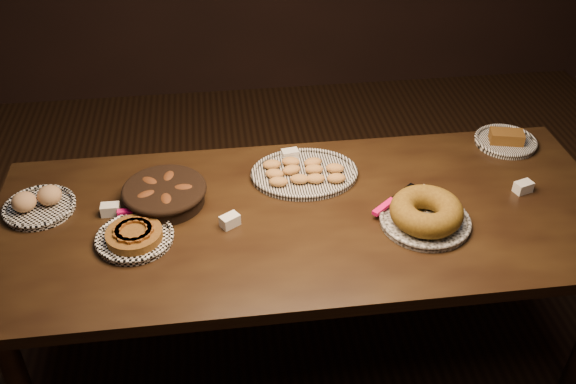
{
  "coord_description": "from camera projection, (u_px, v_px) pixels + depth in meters",
  "views": [
    {
      "loc": [
        -0.32,
        -1.91,
        2.28
      ],
      "look_at": [
        -0.07,
        0.05,
        0.82
      ],
      "focal_mm": 40.0,
      "sensor_mm": 36.0,
      "label": 1
    }
  ],
  "objects": [
    {
      "name": "madeleine_platter",
      "position": [
        304.0,
        173.0,
        2.65
      ],
      "size": [
        0.44,
        0.36,
        0.05
      ],
      "rotation": [
        0.0,
        0.0,
        0.18
      ],
      "color": "black",
      "rests_on": "buffet_table"
    },
    {
      "name": "buffet_table",
      "position": [
        306.0,
        228.0,
        2.51
      ],
      "size": [
        2.4,
        1.0,
        0.75
      ],
      "color": "black",
      "rests_on": "ground"
    },
    {
      "name": "apple_tart_plate",
      "position": [
        135.0,
        236.0,
        2.32
      ],
      "size": [
        0.34,
        0.29,
        0.06
      ],
      "rotation": [
        0.0,
        0.0,
        0.38
      ],
      "color": "white",
      "rests_on": "buffet_table"
    },
    {
      "name": "loaf_plate",
      "position": [
        506.0,
        140.0,
        2.85
      ],
      "size": [
        0.27,
        0.27,
        0.06
      ],
      "rotation": [
        0.0,
        0.0,
        -0.25
      ],
      "color": "black",
      "rests_on": "buffet_table"
    },
    {
      "name": "bundt_cake_plate",
      "position": [
        426.0,
        214.0,
        2.39
      ],
      "size": [
        0.36,
        0.4,
        0.11
      ],
      "rotation": [
        0.0,
        0.0,
        0.19
      ],
      "color": "black",
      "rests_on": "buffet_table"
    },
    {
      "name": "bread_roll_plate",
      "position": [
        38.0,
        204.0,
        2.47
      ],
      "size": [
        0.28,
        0.28,
        0.09
      ],
      "rotation": [
        0.0,
        0.0,
        0.34
      ],
      "color": "white",
      "rests_on": "buffet_table"
    },
    {
      "name": "tent_cards",
      "position": [
        317.0,
        192.0,
        2.54
      ],
      "size": [
        1.7,
        0.48,
        0.04
      ],
      "color": "white",
      "rests_on": "buffet_table"
    },
    {
      "name": "croissant_basket",
      "position": [
        165.0,
        193.0,
        2.49
      ],
      "size": [
        0.33,
        0.33,
        0.08
      ],
      "rotation": [
        0.0,
        0.0,
        0.03
      ],
      "color": "black",
      "rests_on": "buffet_table"
    },
    {
      "name": "ground",
      "position": [
        304.0,
        342.0,
        2.91
      ],
      "size": [
        5.0,
        5.0,
        0.0
      ],
      "primitive_type": "plane",
      "color": "black",
      "rests_on": "ground"
    }
  ]
}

